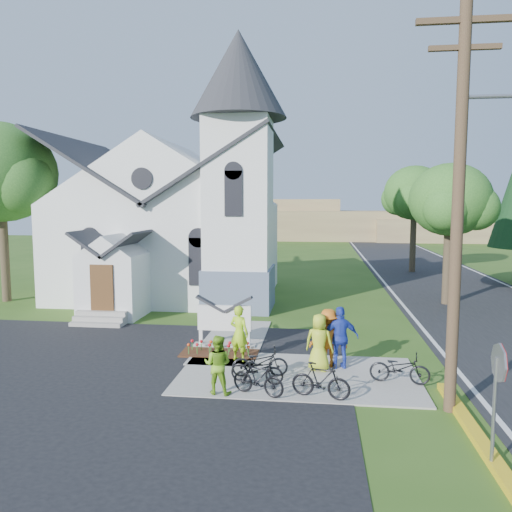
# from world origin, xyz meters

# --- Properties ---
(ground) EXTENTS (120.00, 120.00, 0.00)m
(ground) POSITION_xyz_m (0.00, 0.00, 0.00)
(ground) COLOR #305217
(ground) RESTS_ON ground
(road) EXTENTS (8.00, 90.00, 0.02)m
(road) POSITION_xyz_m (10.00, 15.00, 0.01)
(road) COLOR black
(road) RESTS_ON ground
(sidewalk) EXTENTS (7.00, 4.00, 0.05)m
(sidewalk) POSITION_xyz_m (1.50, 0.50, 0.03)
(sidewalk) COLOR gray
(sidewalk) RESTS_ON ground
(church) EXTENTS (12.35, 12.00, 13.00)m
(church) POSITION_xyz_m (-5.48, 12.48, 5.25)
(church) COLOR white
(church) RESTS_ON ground
(church_sign) EXTENTS (2.20, 0.40, 1.70)m
(church_sign) POSITION_xyz_m (-1.20, 3.20, 1.03)
(church_sign) COLOR gray
(church_sign) RESTS_ON ground
(flower_bed) EXTENTS (2.60, 1.10, 0.07)m
(flower_bed) POSITION_xyz_m (-1.20, 2.30, 0.04)
(flower_bed) COLOR #381D0F
(flower_bed) RESTS_ON ground
(utility_pole) EXTENTS (3.45, 0.28, 10.00)m
(utility_pole) POSITION_xyz_m (5.36, -1.50, 5.40)
(utility_pole) COLOR #472F23
(utility_pole) RESTS_ON ground
(stop_sign) EXTENTS (0.11, 0.76, 2.48)m
(stop_sign) POSITION_xyz_m (5.43, -4.20, 1.78)
(stop_sign) COLOR gray
(stop_sign) RESTS_ON ground
(tree_lot_corner) EXTENTS (5.60, 5.60, 9.15)m
(tree_lot_corner) POSITION_xyz_m (-14.00, 10.00, 6.60)
(tree_lot_corner) COLOR #392C1F
(tree_lot_corner) RESTS_ON ground
(tree_road_near) EXTENTS (4.00, 4.00, 7.05)m
(tree_road_near) POSITION_xyz_m (8.50, 12.00, 5.21)
(tree_road_near) COLOR #392C1F
(tree_road_near) RESTS_ON ground
(tree_road_mid) EXTENTS (4.40, 4.40, 7.80)m
(tree_road_mid) POSITION_xyz_m (9.00, 24.00, 5.78)
(tree_road_mid) COLOR #392C1F
(tree_road_mid) RESTS_ON ground
(distant_hills) EXTENTS (61.00, 10.00, 5.60)m
(distant_hills) POSITION_xyz_m (3.36, 56.33, 2.17)
(distant_hills) COLOR olive
(distant_hills) RESTS_ON ground
(cyclist_0) EXTENTS (0.77, 0.64, 1.79)m
(cyclist_0) POSITION_xyz_m (-0.42, 1.62, 0.94)
(cyclist_0) COLOR #A1DA19
(cyclist_0) RESTS_ON sidewalk
(bike_0) EXTENTS (1.70, 0.82, 0.86)m
(bike_0) POSITION_xyz_m (0.41, 0.22, 0.48)
(bike_0) COLOR black
(bike_0) RESTS_ON sidewalk
(cyclist_1) EXTENTS (0.83, 0.68, 1.57)m
(cyclist_1) POSITION_xyz_m (-0.55, -1.20, 0.84)
(cyclist_1) COLOR #74AF20
(cyclist_1) RESTS_ON sidewalk
(bike_1) EXTENTS (1.54, 0.92, 0.90)m
(bike_1) POSITION_xyz_m (0.53, -1.20, 0.50)
(bike_1) COLOR black
(bike_1) RESTS_ON sidewalk
(cyclist_2) EXTENTS (1.19, 0.68, 1.91)m
(cyclist_2) POSITION_xyz_m (2.76, 1.26, 1.00)
(cyclist_2) COLOR #243DB8
(cyclist_2) RESTS_ON sidewalk
(bike_2) EXTENTS (1.59, 0.76, 0.80)m
(bike_2) POSITION_xyz_m (0.39, -0.32, 0.45)
(bike_2) COLOR black
(bike_2) RESTS_ON sidewalk
(cyclist_3) EXTENTS (1.20, 0.74, 1.80)m
(cyclist_3) POSITION_xyz_m (2.40, 1.39, 0.95)
(cyclist_3) COLOR #C66116
(cyclist_3) RESTS_ON sidewalk
(bike_3) EXTENTS (1.61, 0.80, 0.93)m
(bike_3) POSITION_xyz_m (2.16, -1.20, 0.52)
(bike_3) COLOR black
(bike_3) RESTS_ON sidewalk
(cyclist_4) EXTENTS (0.95, 0.72, 1.73)m
(cyclist_4) POSITION_xyz_m (2.12, 0.98, 0.92)
(cyclist_4) COLOR #B0C625
(cyclist_4) RESTS_ON sidewalk
(bike_4) EXTENTS (1.72, 0.84, 0.87)m
(bike_4) POSITION_xyz_m (4.36, 0.16, 0.48)
(bike_4) COLOR black
(bike_4) RESTS_ON sidewalk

